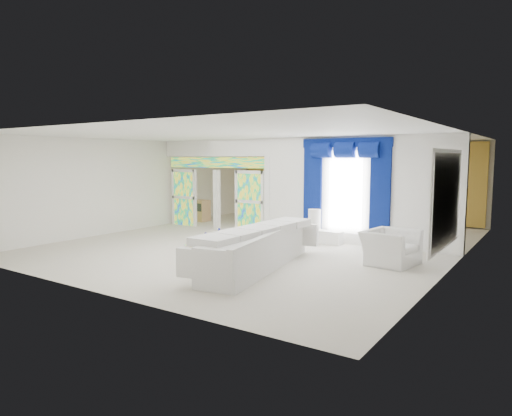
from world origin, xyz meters
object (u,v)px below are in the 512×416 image
Objects in this scene: coffee_table at (218,250)px; console_table at (324,237)px; white_sofa at (258,250)px; armchair at (391,247)px; grand_piano at (274,208)px.

coffee_table is 1.65× the size of console_table.
white_sofa is 3.02m from armchair.
white_sofa reaches higher than armchair.
console_table is 0.58× the size of grand_piano.
coffee_table is 3.42m from console_table.
grand_piano reaches higher than console_table.
grand_piano is at bearing 108.71° from white_sofa.
console_table is at bearing 65.51° from armchair.
white_sofa is 3.44× the size of armchair.
grand_piano reaches higher than coffee_table.
grand_piano is (-6.06, 4.78, 0.09)m from armchair.
console_table is 4.91m from grand_piano.
coffee_table is (-1.35, 0.30, -0.19)m from white_sofa.
coffee_table is 1.50× the size of armchair.
white_sofa is 3.48m from console_table.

